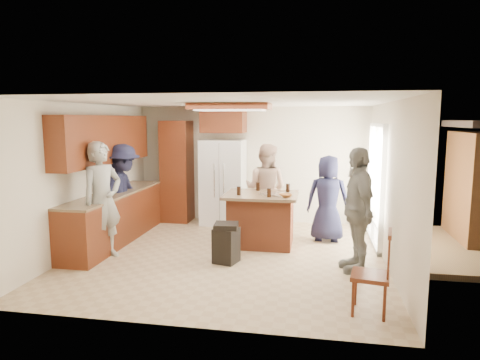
% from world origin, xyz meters
% --- Properties ---
extents(person_front_left, '(0.77, 0.85, 1.89)m').
position_xyz_m(person_front_left, '(-1.95, -0.48, 0.95)').
color(person_front_left, gray).
rests_on(person_front_left, ground).
extents(person_behind_left, '(0.95, 0.70, 1.76)m').
position_xyz_m(person_behind_left, '(0.44, 1.50, 0.88)').
color(person_behind_left, tan).
rests_on(person_behind_left, ground).
extents(person_behind_right, '(0.81, 0.56, 1.59)m').
position_xyz_m(person_behind_right, '(1.62, 1.18, 0.80)').
color(person_behind_right, '#1A1B35').
rests_on(person_behind_right, ground).
extents(person_side_right, '(0.75, 1.17, 1.84)m').
position_xyz_m(person_side_right, '(2.01, -0.34, 0.92)').
color(person_side_right, gray).
rests_on(person_side_right, ground).
extents(person_counter, '(0.64, 1.20, 1.79)m').
position_xyz_m(person_counter, '(-2.07, 0.51, 0.90)').
color(person_counter, '#181930').
rests_on(person_counter, ground).
extents(left_cabinetry, '(0.64, 3.00, 2.30)m').
position_xyz_m(left_cabinetry, '(-2.24, 0.40, 0.96)').
color(left_cabinetry, maroon).
rests_on(left_cabinetry, ground).
extents(back_wall_units, '(1.80, 0.60, 2.45)m').
position_xyz_m(back_wall_units, '(-1.33, 2.20, 1.38)').
color(back_wall_units, maroon).
rests_on(back_wall_units, ground).
extents(refrigerator, '(0.90, 0.76, 1.80)m').
position_xyz_m(refrigerator, '(-0.55, 2.12, 0.90)').
color(refrigerator, white).
rests_on(refrigerator, ground).
extents(kitchen_island, '(1.28, 1.03, 0.93)m').
position_xyz_m(kitchen_island, '(0.45, 0.69, 0.47)').
color(kitchen_island, '#984327').
rests_on(kitchen_island, ground).
extents(island_items, '(0.99, 0.75, 0.15)m').
position_xyz_m(island_items, '(0.69, 0.61, 0.97)').
color(island_items, silver).
rests_on(island_items, kitchen_island).
extents(trash_bin, '(0.42, 0.42, 0.63)m').
position_xyz_m(trash_bin, '(0.04, -0.35, 0.32)').
color(trash_bin, black).
rests_on(trash_bin, ground).
extents(spindle_chair, '(0.48, 0.48, 0.99)m').
position_xyz_m(spindle_chair, '(2.07, -1.80, 0.45)').
color(spindle_chair, maroon).
rests_on(spindle_chair, ground).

